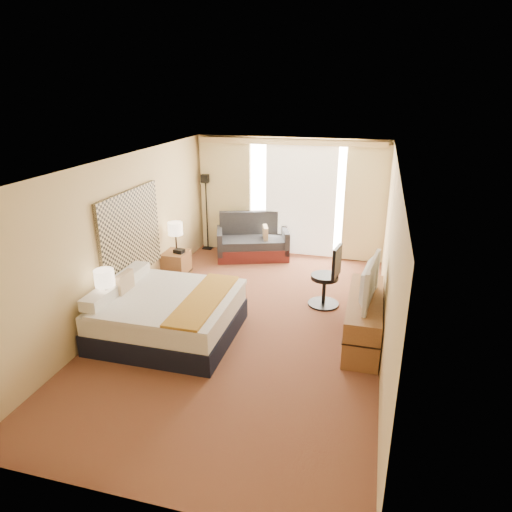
% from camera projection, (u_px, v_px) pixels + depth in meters
% --- Properties ---
extents(floor, '(4.20, 7.00, 0.02)m').
position_uv_depth(floor, '(247.00, 324.00, 7.40)').
color(floor, '#521719').
rests_on(floor, ground).
extents(ceiling, '(4.20, 7.00, 0.02)m').
position_uv_depth(ceiling, '(245.00, 162.00, 6.48)').
color(ceiling, silver).
rests_on(ceiling, wall_back).
extents(wall_back, '(4.20, 0.02, 2.60)m').
position_uv_depth(wall_back, '(290.00, 197.00, 10.11)').
color(wall_back, '#DDC387').
rests_on(wall_back, ground).
extents(wall_front, '(4.20, 0.02, 2.60)m').
position_uv_depth(wall_front, '(129.00, 385.00, 3.77)').
color(wall_front, '#DDC387').
rests_on(wall_front, ground).
extents(wall_left, '(0.02, 7.00, 2.60)m').
position_uv_depth(wall_left, '(123.00, 237.00, 7.45)').
color(wall_left, '#DDC387').
rests_on(wall_left, ground).
extents(wall_right, '(0.02, 7.00, 2.60)m').
position_uv_depth(wall_right, '(389.00, 261.00, 6.43)').
color(wall_right, '#DDC387').
rests_on(wall_right, ground).
extents(headboard, '(0.06, 1.85, 1.50)m').
position_uv_depth(headboard, '(131.00, 235.00, 7.62)').
color(headboard, black).
rests_on(headboard, wall_left).
extents(nightstand_left, '(0.45, 0.52, 0.55)m').
position_uv_depth(nightstand_left, '(107.00, 325.00, 6.80)').
color(nightstand_left, '#956336').
rests_on(nightstand_left, floor).
extents(nightstand_right, '(0.45, 0.52, 0.55)m').
position_uv_depth(nightstand_right, '(176.00, 265.00, 9.06)').
color(nightstand_right, '#956336').
rests_on(nightstand_right, floor).
extents(media_dresser, '(0.50, 1.80, 0.70)m').
position_uv_depth(media_dresser, '(364.00, 318.00, 6.83)').
color(media_dresser, '#956336').
rests_on(media_dresser, floor).
extents(window, '(2.30, 0.02, 2.30)m').
position_uv_depth(window, '(301.00, 197.00, 10.01)').
color(window, white).
rests_on(window, wall_back).
extents(curtains, '(4.12, 0.19, 2.56)m').
position_uv_depth(curtains, '(289.00, 194.00, 9.97)').
color(curtains, beige).
rests_on(curtains, floor).
extents(bed, '(1.99, 1.82, 0.97)m').
position_uv_depth(bed, '(168.00, 315.00, 6.94)').
color(bed, black).
rests_on(bed, floor).
extents(loveseat, '(1.75, 1.30, 0.98)m').
position_uv_depth(loveseat, '(253.00, 243.00, 10.19)').
color(loveseat, '#541B18').
rests_on(loveseat, floor).
extents(floor_lamp, '(0.22, 0.22, 1.76)m').
position_uv_depth(floor_lamp, '(206.00, 197.00, 10.39)').
color(floor_lamp, black).
rests_on(floor_lamp, floor).
extents(desk_chair, '(0.54, 0.54, 1.11)m').
position_uv_depth(desk_chair, '(328.00, 279.00, 7.85)').
color(desk_chair, black).
rests_on(desk_chair, floor).
extents(lamp_left, '(0.29, 0.29, 0.60)m').
position_uv_depth(lamp_left, '(104.00, 279.00, 6.56)').
color(lamp_left, black).
rests_on(lamp_left, nightstand_left).
extents(lamp_right, '(0.28, 0.28, 0.60)m').
position_uv_depth(lamp_right, '(175.00, 229.00, 8.83)').
color(lamp_right, black).
rests_on(lamp_right, nightstand_right).
extents(tissue_box, '(0.11, 0.11, 0.10)m').
position_uv_depth(tissue_box, '(104.00, 310.00, 6.54)').
color(tissue_box, '#99BFED').
rests_on(tissue_box, nightstand_left).
extents(telephone, '(0.21, 0.18, 0.07)m').
position_uv_depth(telephone, '(179.00, 251.00, 8.92)').
color(telephone, black).
rests_on(telephone, nightstand_right).
extents(television, '(0.28, 1.10, 0.63)m').
position_uv_depth(television, '(364.00, 280.00, 6.52)').
color(television, black).
rests_on(television, media_dresser).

